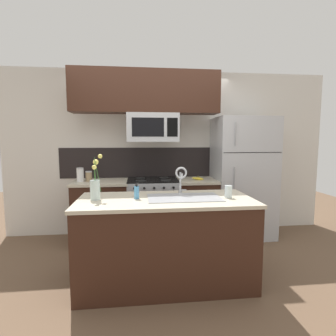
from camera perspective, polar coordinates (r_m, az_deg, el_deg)
ground_plane at (r=3.37m, az=-2.35°, el=-20.54°), size 10.00×10.00×0.00m
rear_partition at (r=4.32m, az=0.36°, el=3.30°), size 5.20×0.10×2.60m
splash_band at (r=4.25m, az=-3.57°, el=1.21°), size 2.89×0.01×0.48m
back_counter_left at (r=4.09m, az=-14.22°, el=-9.05°), size 0.80×0.65×0.91m
back_counter_right at (r=4.14m, az=6.13°, el=-8.69°), size 0.61×0.65×0.91m
stove_range at (r=4.05m, az=-3.28°, el=-8.92°), size 0.76×0.64×0.93m
microwave at (r=3.90m, az=-3.38°, el=8.73°), size 0.74×0.40×0.41m
upper_cabinet_band at (r=3.92m, az=-4.87°, el=16.13°), size 2.11×0.34×0.60m
refrigerator at (r=4.29m, az=15.83°, el=-1.96°), size 0.90×0.74×1.86m
storage_jar_tall at (r=4.00m, az=-18.57°, el=-1.40°), size 0.10×0.10×0.21m
storage_jar_medium at (r=4.01m, az=-16.86°, el=-1.73°), size 0.09×0.09×0.15m
banana_bunch at (r=3.99m, az=6.55°, el=-2.29°), size 0.19×0.12×0.07m
island_counter at (r=2.87m, az=-0.50°, el=-15.48°), size 1.81×0.81×0.91m
kitchen_sink at (r=2.78m, az=3.52°, el=-7.89°), size 0.76×0.43×0.16m
sink_faucet at (r=2.94m, az=2.86°, el=-1.83°), size 0.14×0.14×0.31m
dish_soap_bottle at (r=2.73m, az=-6.86°, el=-5.25°), size 0.06×0.05×0.16m
drinking_glass at (r=2.83m, az=13.00°, el=-5.04°), size 0.08×0.08×0.13m
flower_vase at (r=2.76m, az=-15.55°, el=-4.09°), size 0.12×0.15×0.46m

